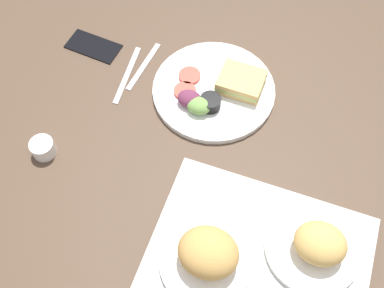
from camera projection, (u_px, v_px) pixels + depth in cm
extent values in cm
cube|color=#4C3828|center=(204.00, 148.00, 114.83)|extent=(190.00, 150.00, 3.00)
cube|color=#B2B2AD|center=(259.00, 257.00, 99.03)|extent=(45.48, 33.66, 1.60)
cylinder|color=white|center=(312.00, 248.00, 98.48)|extent=(19.98, 19.98, 1.40)
ellipsoid|color=tan|center=(320.00, 244.00, 94.43)|extent=(10.69, 9.23, 7.29)
cylinder|color=white|center=(206.00, 262.00, 96.97)|extent=(19.05, 19.05, 1.40)
ellipsoid|color=tan|center=(208.00, 252.00, 92.95)|extent=(12.35, 10.67, 8.42)
cylinder|color=white|center=(214.00, 90.00, 120.58)|extent=(31.00, 31.00, 1.60)
cube|color=#DBB266|center=(241.00, 85.00, 119.60)|extent=(11.15, 9.18, 1.40)
cube|color=#B2C66B|center=(241.00, 82.00, 118.56)|extent=(11.46, 9.56, 1.00)
cube|color=#DBB266|center=(242.00, 79.00, 117.52)|extent=(11.31, 9.38, 1.40)
cylinder|color=#D14738|center=(190.00, 76.00, 121.41)|extent=(5.60, 5.60, 0.80)
cylinder|color=#D14738|center=(185.00, 91.00, 118.98)|extent=(5.60, 5.60, 0.80)
cylinder|color=black|center=(210.00, 102.00, 115.89)|extent=(5.20, 5.20, 3.00)
cylinder|color=#EFEACC|center=(210.00, 100.00, 114.94)|extent=(4.26, 4.26, 0.60)
ellipsoid|color=#729E4C|center=(199.00, 106.00, 115.05)|extent=(6.00, 4.80, 3.60)
ellipsoid|color=#6B2D47|center=(189.00, 99.00, 116.09)|extent=(6.00, 4.80, 3.60)
cylinder|color=silver|center=(43.00, 148.00, 110.74)|extent=(5.60, 5.60, 4.00)
cube|color=#B7B7BC|center=(144.00, 66.00, 125.24)|extent=(3.28, 17.05, 0.50)
cube|color=#B7B7BC|center=(127.00, 74.00, 123.83)|extent=(2.75, 19.05, 0.50)
cube|color=black|center=(93.00, 46.00, 128.54)|extent=(15.06, 8.63, 0.80)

